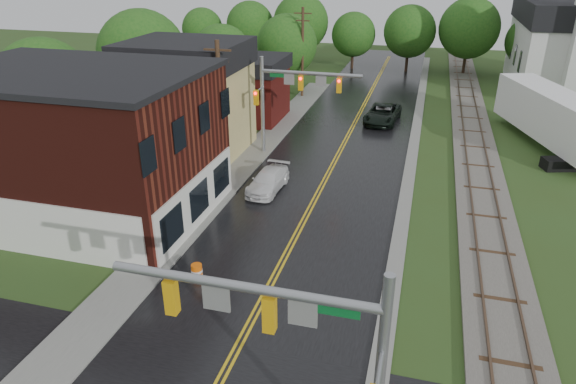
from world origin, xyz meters
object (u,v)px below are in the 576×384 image
at_px(brick_building, 79,144).
at_px(sedan_silver, 384,113).
at_px(church, 572,37).
at_px(pickup_white, 268,181).
at_px(utility_pole_b, 221,108).
at_px(utility_pole_c, 302,51).
at_px(traffic_signal_far, 291,90).
at_px(tree_left_a, 47,90).
at_px(construction_barrel, 197,273).
at_px(suv_dark, 383,114).
at_px(traffic_signal_near, 298,336).
at_px(tree_left_b, 144,57).
at_px(tree_left_c, 223,57).
at_px(semi_trailer, 552,115).
at_px(tree_left_e, 288,46).

distance_m(brick_building, sedan_silver, 27.47).
relative_size(church, pickup_white, 4.54).
height_order(brick_building, utility_pole_b, utility_pole_b).
height_order(church, utility_pole_c, church).
xyz_separation_m(traffic_signal_far, tree_left_a, (-16.38, -5.10, 0.14)).
bearing_deg(church, construction_barrel, -118.08).
distance_m(utility_pole_c, construction_barrel, 34.44).
xyz_separation_m(traffic_signal_far, suv_dark, (5.80, 10.06, -4.18)).
height_order(tree_left_a, pickup_white, tree_left_a).
distance_m(traffic_signal_near, suv_dark, 35.32).
height_order(tree_left_b, tree_left_c, tree_left_b).
distance_m(brick_building, traffic_signal_near, 20.60).
height_order(traffic_signal_far, tree_left_c, tree_left_c).
bearing_deg(tree_left_b, construction_barrel, -56.47).
bearing_deg(pickup_white, semi_trailer, 40.24).
xyz_separation_m(traffic_signal_far, utility_pole_c, (-3.33, 17.00, -0.25)).
bearing_deg(tree_left_e, construction_barrel, -81.27).
bearing_deg(construction_barrel, pickup_white, 89.26).
relative_size(tree_left_e, semi_trailer, 0.58).
height_order(tree_left_b, suv_dark, tree_left_b).
distance_m(tree_left_e, sedan_silver, 14.42).
height_order(brick_building, tree_left_a, tree_left_a).
xyz_separation_m(suv_dark, sedan_silver, (0.04, 0.78, -0.13)).
bearing_deg(utility_pole_b, brick_building, -129.07).
distance_m(utility_pole_b, semi_trailer, 25.54).
height_order(church, traffic_signal_far, church).
distance_m(brick_building, tree_left_e, 31.12).
distance_m(traffic_signal_far, construction_barrel, 17.59).
bearing_deg(church, utility_pole_c, -160.03).
bearing_deg(church, tree_left_c, -157.76).
distance_m(traffic_signal_near, tree_left_b, 36.73).
relative_size(brick_building, utility_pole_b, 1.59).
bearing_deg(pickup_white, tree_left_e, 106.19).
bearing_deg(traffic_signal_far, construction_barrel, -89.55).
distance_m(church, utility_pole_c, 28.54).
bearing_deg(pickup_white, tree_left_c, 122.42).
xyz_separation_m(traffic_signal_near, semi_trailer, (11.97, 32.34, -2.48)).
bearing_deg(tree_left_e, utility_pole_b, -85.10).
relative_size(brick_building, semi_trailer, 1.02).
xyz_separation_m(utility_pole_b, construction_barrel, (3.46, -12.00, -4.27)).
bearing_deg(tree_left_e, tree_left_a, -114.62).
xyz_separation_m(tree_left_b, pickup_white, (14.65, -11.40, -5.08)).
bearing_deg(tree_left_c, tree_left_b, -116.56).
relative_size(brick_building, tree_left_b, 1.48).
xyz_separation_m(tree_left_e, sedan_silver, (11.21, -8.06, -4.15)).
height_order(church, utility_pole_b, church).
relative_size(tree_left_a, semi_trailer, 0.62).
xyz_separation_m(utility_pole_c, tree_left_e, (-2.05, 1.90, 0.09)).
distance_m(tree_left_b, suv_dark, 21.40).
relative_size(church, traffic_signal_far, 2.72).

